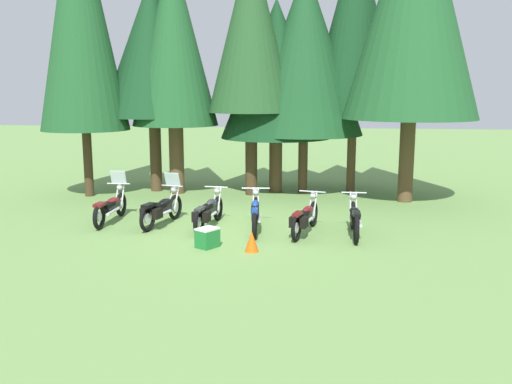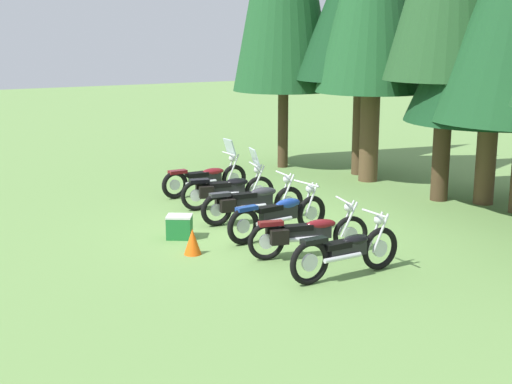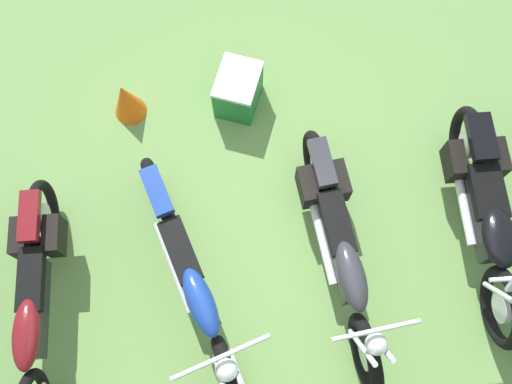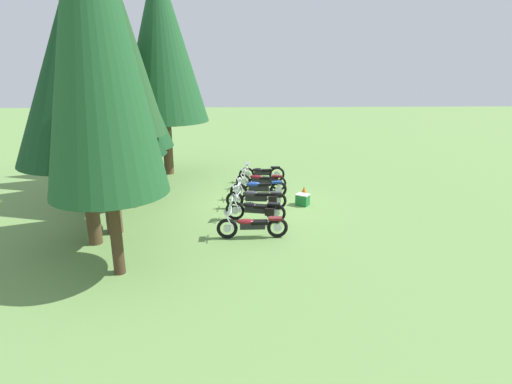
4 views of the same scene
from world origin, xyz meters
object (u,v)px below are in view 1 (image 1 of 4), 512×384
Objects in this scene: pine_tree_3 at (251,27)px; traffic_cone at (252,241)px; motorcycle_1 at (161,209)px; motorcycle_2 at (208,211)px; pine_tree_1 at (152,49)px; motorcycle_0 at (111,206)px; pine_tree_4 at (276,70)px; pine_tree_5 at (305,52)px; motorcycle_4 at (305,217)px; pine_tree_0 at (80,9)px; pine_tree_2 at (173,39)px; motorcycle_3 at (255,213)px; pine_tree_6 at (356,24)px; motorcycle_5 at (355,218)px; picnic_cooler at (207,238)px.

pine_tree_3 is 17.89× the size of traffic_cone.
motorcycle_1 is 3.50m from traffic_cone.
pine_tree_1 is (-3.08, 5.21, 4.58)m from motorcycle_2.
motorcycle_0 is 2.84m from motorcycle_2.
pine_tree_4 is at bearing -38.46° from motorcycle_0.
motorcycle_1 is 7.16m from pine_tree_4.
motorcycle_2 is at bearing -111.73° from pine_tree_5.
motorcycle_0 is 5.42m from motorcycle_4.
pine_tree_1 reaches higher than pine_tree_4.
pine_tree_2 is (2.86, 0.95, -0.91)m from pine_tree_0.
motorcycle_3 is 0.36× the size of pine_tree_4.
motorcycle_1 is at bearing -131.88° from pine_tree_6.
pine_tree_0 reaches higher than pine_tree_5.
pine_tree_1 is at bearing -176.27° from pine_tree_5.
motorcycle_2 is (1.32, -0.09, -0.02)m from motorcycle_1.
motorcycle_5 is at bearing -66.44° from pine_tree_4.
motorcycle_0 reaches higher than picnic_cooler.
pine_tree_1 is 1.11× the size of pine_tree_4.
pine_tree_4 reaches higher than motorcycle_5.
pine_tree_3 reaches higher than motorcycle_0.
motorcycle_3 is 1.98m from traffic_cone.
motorcycle_0 is 0.34× the size of pine_tree_4.
motorcycle_1 is 0.99× the size of motorcycle_5.
motorcycle_3 is (2.58, -0.17, -0.01)m from motorcycle_1.
pine_tree_1 is (1.99, 1.31, -1.21)m from pine_tree_0.
pine_tree_2 is at bearing 29.44° from motorcycle_2.
pine_tree_0 reaches higher than pine_tree_2.
pine_tree_1 is 0.89× the size of pine_tree_2.
pine_tree_6 is 14.68× the size of picnic_cooler.
pine_tree_5 reaches higher than motorcycle_0.
pine_tree_2 is 2.68m from pine_tree_3.
pine_tree_1 is at bearing 50.03° from motorcycle_5.
pine_tree_1 is 9.80m from traffic_cone.
pine_tree_4 reaches higher than motorcycle_2.
pine_tree_2 is 6.25m from pine_tree_6.
picnic_cooler is at bearing -68.90° from pine_tree_2.
motorcycle_3 is 9.46m from pine_tree_0.
motorcycle_0 is 4.87m from traffic_cone.
pine_tree_4 is at bearing 39.53° from pine_tree_3.
pine_tree_6 reaches higher than pine_tree_5.
motorcycle_4 is at bearing -28.85° from pine_tree_0.
pine_tree_3 is at bearing 31.49° from motorcycle_5.
pine_tree_3 reaches higher than traffic_cone.
motorcycle_2 is 1.88m from picnic_cooler.
motorcycle_1 reaches higher than motorcycle_3.
pine_tree_2 reaches higher than motorcycle_3.
pine_tree_2 is at bearing 28.66° from motorcycle_3.
motorcycle_2 is 0.35× the size of pine_tree_4.
pine_tree_6 is at bearing 0.56° from motorcycle_4.
pine_tree_6 is (2.68, 0.37, 1.54)m from pine_tree_4.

